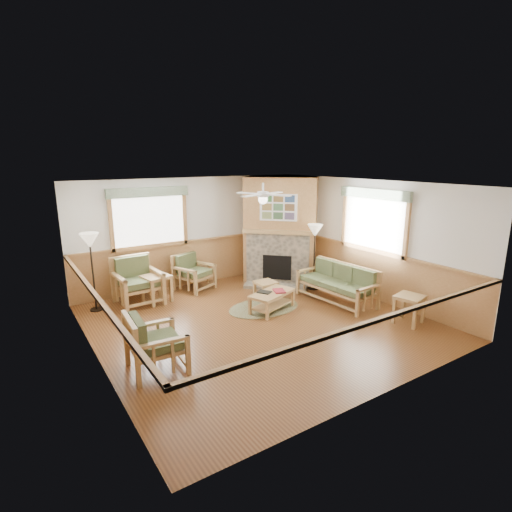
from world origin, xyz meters
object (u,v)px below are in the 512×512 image
armchair_back_right (194,272)px  floor_lamp_right (314,257)px  floor_lamp_left (93,272)px  coffee_table (272,301)px  footstool (266,290)px  armchair_left (156,342)px  end_table_chairs (157,289)px  armchair_back_left (138,281)px  sofa (336,284)px  end_table_sofa (409,309)px

armchair_back_right → floor_lamp_right: floor_lamp_right is taller
floor_lamp_left → coffee_table: bearing=-33.5°
footstool → armchair_left: bearing=-151.6°
end_table_chairs → floor_lamp_right: floor_lamp_right is taller
armchair_left → end_table_chairs: armchair_left is taller
armchair_back_left → armchair_back_right: size_ratio=1.17×
floor_lamp_left → sofa: bearing=-27.4°
armchair_left → end_table_chairs: 3.02m
coffee_table → floor_lamp_left: 3.80m
armchair_back_right → end_table_chairs: (-1.08, -0.36, -0.13)m
armchair_back_right → floor_lamp_right: bearing=-56.4°
sofa → end_table_chairs: size_ratio=2.95×
floor_lamp_left → end_table_sofa: bearing=-39.2°
sofa → coffee_table: sofa is taller
sofa → coffee_table: size_ratio=1.78×
sofa → end_table_chairs: 4.03m
armchair_back_right → armchair_left: 3.83m
end_table_chairs → sofa: bearing=-32.7°
coffee_table → floor_lamp_left: floor_lamp_left is taller
end_table_sofa → floor_lamp_right: 2.68m
armchair_left → floor_lamp_right: (4.57, 1.62, 0.36)m
end_table_chairs → end_table_sofa: bearing=-45.9°
armchair_back_right → armchair_left: (-2.09, -3.20, 0.01)m
sofa → armchair_back_left: size_ratio=1.78×
armchair_back_right → floor_lamp_right: 2.96m
floor_lamp_right → footstool: bearing=174.8°
footstool → end_table_chairs: bearing=153.5°
armchair_back_left → footstool: 2.88m
end_table_sofa → floor_lamp_right: bearing=93.7°
end_table_chairs → floor_lamp_right: (3.56, -1.22, 0.50)m
coffee_table → floor_lamp_right: size_ratio=0.63×
armchair_back_left → armchair_left: bearing=-105.8°
sofa → floor_lamp_left: floor_lamp_left is taller
armchair_back_left → floor_lamp_right: bearing=-22.7°
end_table_chairs → floor_lamp_left: 1.39m
end_table_sofa → footstool: 3.13m
footstool → floor_lamp_left: floor_lamp_left is taller
sofa → floor_lamp_right: bearing=166.2°
sofa → armchair_left: 4.45m
coffee_table → floor_lamp_left: (-3.12, 2.07, 0.64)m
armchair_left → coffee_table: (2.87, 1.00, -0.25)m
coffee_table → floor_lamp_right: (1.69, 0.62, 0.61)m
sofa → footstool: 1.62m
sofa → end_table_sofa: sofa is taller
armchair_back_left → coffee_table: 3.00m
sofa → coffee_table: (-1.53, 0.34, -0.21)m
armchair_back_left → armchair_left: (-0.64, -2.97, -0.06)m
armchair_back_left → sofa: bearing=-35.2°
coffee_table → footstool: bearing=45.2°
armchair_left → coffee_table: armchair_left is taller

